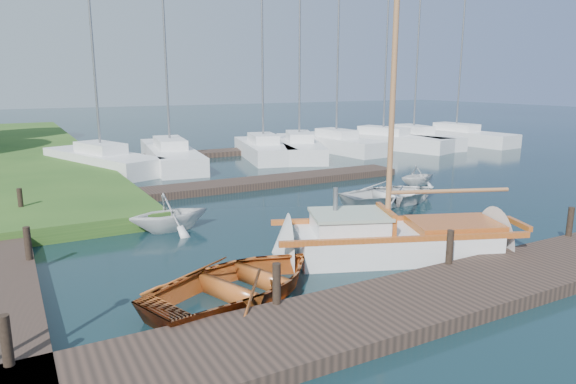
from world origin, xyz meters
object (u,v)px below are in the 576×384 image
mooring_post_1 (277,283)px  marina_boat_7 (456,135)px  marina_boat_2 (263,148)px  marina_boat_5 (383,139)px  marina_boat_6 (413,137)px  sailboat (400,243)px  marina_boat_4 (336,142)px  tender_b (169,210)px  mooring_post_4 (28,243)px  tender_d (418,174)px  mooring_post_5 (20,201)px  marina_boat_0 (101,159)px  dinghy (240,278)px  marina_boat_3 (299,146)px  mooring_post_0 (6,341)px  mooring_post_3 (570,222)px  mooring_post_2 (450,247)px  tender_c (393,191)px  marina_boat_1 (170,154)px

mooring_post_1 → marina_boat_7: 30.95m
marina_boat_2 → marina_boat_7: marina_boat_7 is taller
marina_boat_5 → mooring_post_1: bearing=118.4°
marina_boat_6 → marina_boat_2: bearing=96.3°
sailboat → marina_boat_4: marina_boat_4 is taller
tender_b → marina_boat_2: bearing=-38.9°
mooring_post_4 → marina_boat_6: size_ratio=0.08×
marina_boat_4 → tender_d: bearing=159.1°
mooring_post_1 → marina_boat_7: (24.59, 18.80, -0.14)m
marina_boat_7 → sailboat: bearing=124.4°
sailboat → tender_b: bearing=153.3°
mooring_post_1 → mooring_post_5: (-4.00, 10.00, 0.00)m
sailboat → marina_boat_0: marina_boat_0 is taller
dinghy → marina_boat_2: bearing=-46.4°
marina_boat_3 → marina_boat_5: bearing=-62.8°
mooring_post_0 → marina_boat_4: marina_boat_4 is taller
sailboat → marina_boat_3: marina_boat_3 is taller
marina_boat_5 → marina_boat_7: size_ratio=1.09×
mooring_post_1 → mooring_post_4: same height
mooring_post_4 → marina_boat_4: (18.35, 14.20, -0.13)m
mooring_post_0 → marina_boat_7: marina_boat_7 is taller
mooring_post_3 → marina_boat_2: 18.80m
mooring_post_5 → marina_boat_2: bearing=34.2°
mooring_post_4 → marina_boat_4: marina_boat_4 is taller
mooring_post_4 → marina_boat_6: bearing=29.6°
marina_boat_3 → marina_boat_0: bearing=112.9°
dinghy → marina_boat_2: size_ratio=0.42×
marina_boat_0 → marina_boat_4: 14.45m
mooring_post_2 → marina_boat_2: 19.32m
marina_boat_4 → mooring_post_3: bearing=159.2°
mooring_post_0 → mooring_post_5: 10.01m
mooring_post_2 → marina_boat_5: (13.64, 19.16, -0.13)m
tender_d → marina_boat_6: 14.25m
tender_c → tender_d: size_ratio=2.21×
marina_boat_0 → marina_boat_2: size_ratio=1.17×
mooring_post_3 → tender_d: mooring_post_3 is taller
mooring_post_0 → marina_boat_4: bearing=45.5°
marina_boat_1 → marina_boat_4: size_ratio=1.04×
sailboat → marina_boat_1: marina_boat_1 is taller
mooring_post_3 → marina_boat_5: marina_boat_5 is taller
mooring_post_2 → mooring_post_0: bearing=180.0°
sailboat → marina_boat_0: 17.88m
mooring_post_0 → mooring_post_2: 9.00m
tender_b → marina_boat_1: 13.01m
tender_b → marina_boat_1: marina_boat_1 is taller
dinghy → marina_boat_7: (24.82, 17.60, 0.12)m
dinghy → marina_boat_3: bearing=-52.2°
mooring_post_0 → mooring_post_2: same height
mooring_post_5 → marina_boat_6: size_ratio=0.08×
mooring_post_3 → tender_b: tender_b is taller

